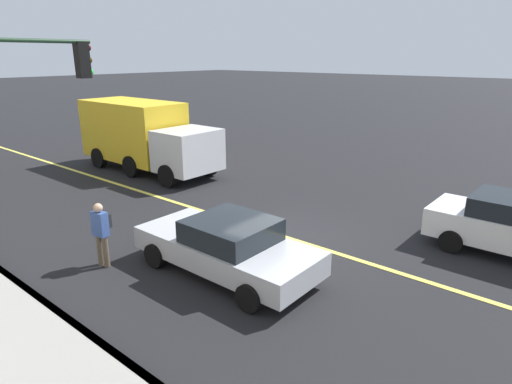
% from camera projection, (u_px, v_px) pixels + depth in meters
% --- Properties ---
extents(ground, '(200.00, 200.00, 0.00)m').
position_uv_depth(ground, '(284.00, 237.00, 12.38)').
color(ground, black).
extents(curb_edge, '(80.00, 0.16, 0.15)m').
position_uv_depth(curb_edge, '(87.00, 335.00, 7.91)').
color(curb_edge, slate).
rests_on(curb_edge, ground).
extents(lane_stripe_center, '(80.00, 0.16, 0.01)m').
position_uv_depth(lane_stripe_center, '(284.00, 237.00, 12.38)').
color(lane_stripe_center, '#D8CC4C').
rests_on(lane_stripe_center, ground).
extents(car_silver, '(4.56, 2.05, 1.36)m').
position_uv_depth(car_silver, '(227.00, 246.00, 10.16)').
color(car_silver, '#A8AAB2').
rests_on(car_silver, ground).
extents(truck_yellow, '(7.08, 2.48, 2.98)m').
position_uv_depth(truck_yellow, '(144.00, 135.00, 19.09)').
color(truck_yellow, silver).
rests_on(truck_yellow, ground).
extents(pedestrian_with_backpack, '(0.41, 0.40, 1.61)m').
position_uv_depth(pedestrian_with_backpack, '(101.00, 230.00, 10.43)').
color(pedestrian_with_backpack, brown).
rests_on(pedestrian_with_backpack, ground).
extents(traffic_light_mast, '(0.28, 3.58, 5.56)m').
position_uv_depth(traffic_light_mast, '(12.00, 106.00, 10.12)').
color(traffic_light_mast, '#1E3823').
rests_on(traffic_light_mast, ground).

